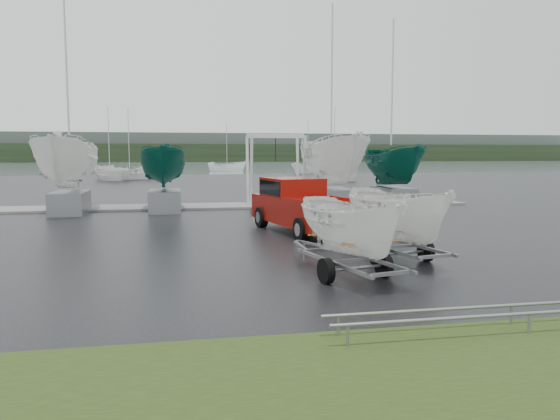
% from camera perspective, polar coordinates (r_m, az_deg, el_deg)
% --- Properties ---
extents(ground_plane, '(120.00, 120.00, 0.00)m').
position_cam_1_polar(ground_plane, '(18.07, -5.05, -3.71)').
color(ground_plane, black).
rests_on(ground_plane, ground).
extents(lake, '(300.00, 300.00, 0.00)m').
position_cam_1_polar(lake, '(117.77, -10.19, 4.42)').
color(lake, gray).
rests_on(lake, ground).
extents(grass_verge, '(40.00, 40.00, 0.00)m').
position_cam_1_polar(grass_verge, '(7.60, 4.12, -17.58)').
color(grass_verge, '#213113').
rests_on(grass_verge, ground).
extents(dock, '(30.00, 3.00, 0.12)m').
position_cam_1_polar(dock, '(30.92, -7.59, 0.40)').
color(dock, gray).
rests_on(dock, ground).
extents(treeline, '(300.00, 8.00, 6.00)m').
position_cam_1_polar(treeline, '(187.72, -10.55, 5.89)').
color(treeline, black).
rests_on(treeline, ground).
extents(far_hill, '(300.00, 6.00, 10.00)m').
position_cam_1_polar(far_hill, '(195.73, -10.58, 6.47)').
color(far_hill, '#4C5651').
rests_on(far_hill, ground).
extents(pickup_truck, '(3.25, 6.44, 2.04)m').
position_cam_1_polar(pickup_truck, '(21.16, 2.09, 0.64)').
color(pickup_truck, maroon).
rests_on(pickup_truck, ground).
extents(trailer_hitched, '(1.93, 3.76, 4.78)m').
position_cam_1_polar(trailer_hitched, '(15.33, 12.40, 4.20)').
color(trailer_hitched, gray).
rests_on(trailer_hitched, ground).
extents(trailer_parked, '(1.94, 3.77, 4.49)m').
position_cam_1_polar(trailer_parked, '(13.11, 7.59, 3.35)').
color(trailer_parked, gray).
rests_on(trailer_parked, ground).
extents(boat_hoist, '(3.30, 2.18, 4.12)m').
position_cam_1_polar(boat_hoist, '(31.25, -0.48, 5.32)').
color(boat_hoist, silver).
rests_on(boat_hoist, ground).
extents(keelboat_0, '(2.77, 3.20, 10.95)m').
position_cam_1_polar(keelboat_0, '(29.20, -21.38, 8.28)').
color(keelboat_0, gray).
rests_on(keelboat_0, ground).
extents(keelboat_1, '(2.31, 3.20, 7.23)m').
position_cam_1_polar(keelboat_1, '(28.93, -12.07, 7.07)').
color(keelboat_1, gray).
rests_on(keelboat_1, ground).
extents(keelboat_2, '(2.89, 3.20, 11.07)m').
position_cam_1_polar(keelboat_2, '(30.01, 5.66, 8.94)').
color(keelboat_2, gray).
rests_on(keelboat_2, ground).
extents(keelboat_3, '(2.32, 3.20, 10.49)m').
position_cam_1_polar(keelboat_3, '(31.49, 11.88, 7.02)').
color(keelboat_3, gray).
rests_on(keelboat_3, ground).
extents(mast_rack_2, '(7.00, 0.56, 0.06)m').
position_cam_1_polar(mast_rack_2, '(10.43, 23.83, -9.47)').
color(mast_rack_2, gray).
rests_on(mast_rack_2, ground).
extents(moored_boat_1, '(3.55, 3.49, 11.74)m').
position_cam_1_polar(moored_boat_1, '(64.87, -15.42, 3.10)').
color(moored_boat_1, white).
rests_on(moored_boat_1, ground).
extents(moored_boat_2, '(3.13, 3.14, 10.92)m').
position_cam_1_polar(moored_boat_2, '(59.77, 5.68, 3.06)').
color(moored_boat_2, white).
rests_on(moored_boat_2, ground).
extents(moored_boat_3, '(3.44, 3.42, 11.25)m').
position_cam_1_polar(moored_boat_3, '(81.51, 2.93, 3.86)').
color(moored_boat_3, white).
rests_on(moored_boat_3, ground).
extents(moored_boat_5, '(3.68, 3.66, 11.48)m').
position_cam_1_polar(moored_boat_5, '(89.45, -5.55, 4.03)').
color(moored_boat_5, white).
rests_on(moored_boat_5, ground).
extents(moored_boat_6, '(3.55, 3.58, 11.43)m').
position_cam_1_polar(moored_boat_6, '(63.30, -17.33, 2.98)').
color(moored_boat_6, white).
rests_on(moored_boat_6, ground).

